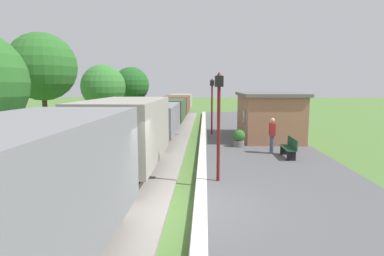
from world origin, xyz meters
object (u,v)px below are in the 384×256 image
tree_field_left (103,87)px  tree_field_distant (131,85)px  bench_near_hut (290,147)px  station_hut (268,115)px  lamp_post_far (212,96)px  tree_trackside_far (42,67)px  freight_train (160,116)px  person_waiting (272,134)px  potted_planter (239,138)px  lamp_post_near (219,106)px

tree_field_left → tree_field_distant: bearing=77.9°
bench_near_hut → station_hut: bearing=89.3°
lamp_post_far → tree_trackside_far: size_ratio=0.57×
freight_train → tree_field_distant: tree_field_distant is taller
freight_train → person_waiting: freight_train is taller
potted_planter → lamp_post_near: lamp_post_near is taller
person_waiting → tree_trackside_far: (-12.64, 3.16, 3.35)m
lamp_post_far → tree_field_distant: tree_field_distant is taller
freight_train → bench_near_hut: bearing=-42.1°
freight_train → tree_field_distant: bearing=111.2°
lamp_post_near → lamp_post_far: (0.00, 10.17, 0.00)m
person_waiting → tree_field_left: bearing=-44.7°
potted_planter → person_waiting: bearing=-48.5°
station_hut → tree_field_left: (-12.64, 7.34, 1.69)m
lamp_post_far → tree_field_left: tree_field_left is taller
person_waiting → lamp_post_far: bearing=-64.3°
freight_train → bench_near_hut: size_ratio=26.13×
bench_near_hut → tree_field_left: (-12.57, 12.70, 2.62)m
tree_field_distant → tree_trackside_far: bearing=-97.5°
freight_train → station_hut: bearing=-6.0°
lamp_post_far → tree_field_distant: bearing=124.8°
freight_train → potted_planter: bearing=-37.7°
bench_near_hut → tree_trackside_far: bearing=163.1°
freight_train → station_hut: (6.80, -0.72, 0.15)m
tree_trackside_far → bench_near_hut: bearing=-16.9°
person_waiting → tree_field_distant: bearing=-58.0°
freight_train → potted_planter: 6.02m
tree_field_left → tree_field_distant: tree_field_distant is taller
freight_train → bench_near_hut: 9.10m
tree_trackside_far → tree_field_distant: 14.28m
tree_trackside_far → person_waiting: bearing=-14.0°
lamp_post_far → tree_field_left: 11.06m
freight_train → tree_trackside_far: 7.48m
station_hut → lamp_post_far: (-3.43, 1.23, 1.15)m
lamp_post_far → tree_field_left: bearing=146.4°
lamp_post_near → tree_field_left: size_ratio=0.71×
station_hut → tree_field_distant: 17.28m
freight_train → lamp_post_far: size_ratio=10.59×
lamp_post_near → tree_field_distant: (-8.04, 21.73, 0.71)m
lamp_post_far → tree_trackside_far: (-9.89, -2.57, 1.74)m
lamp_post_far → tree_field_left: (-9.20, 6.11, 0.54)m
lamp_post_far → bench_near_hut: bearing=-62.9°
bench_near_hut → lamp_post_far: (-3.37, 6.59, 2.08)m
station_hut → potted_planter: 3.71m
freight_train → tree_field_left: tree_field_left is taller
freight_train → potted_planter: (4.73, -3.65, -0.78)m
freight_train → tree_field_left: size_ratio=7.48×
bench_near_hut → tree_field_distant: (-11.40, 18.15, 2.79)m
station_hut → tree_field_distant: size_ratio=1.09×
person_waiting → lamp_post_near: size_ratio=0.46×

